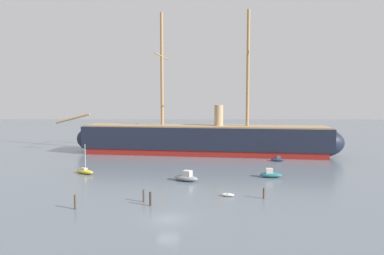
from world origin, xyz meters
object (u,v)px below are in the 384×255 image
Objects in this scene: dinghy_far_right at (288,150)px; mooring_piling_midwater at (144,196)px; seagull_in_flight at (219,76)px; mooring_piling_right_pair at (150,199)px; mooring_piling_left_pair at (264,193)px; mooring_piling_nearest at (75,202)px; motorboat_distant_centre at (200,145)px; tall_ship at (204,139)px; motorboat_mid_right at (271,174)px; sailboat_mid_left at (85,171)px; motorboat_alongside_stern at (278,159)px; motorboat_near_centre at (186,177)px; dinghy_foreground_right at (228,195)px.

mooring_piling_midwater reaches higher than dinghy_far_right.
seagull_in_flight is at bearing -134.73° from dinghy_far_right.
dinghy_far_right is at bearing 45.27° from seagull_in_flight.
mooring_piling_right_pair is 2.13m from mooring_piling_midwater.
mooring_piling_left_pair is 31.11m from seagull_in_flight.
mooring_piling_nearest is (-41.33, -50.41, 0.64)m from dinghy_far_right.
mooring_piling_right_pair is at bearing -97.16° from motorboat_distant_centre.
mooring_piling_left_pair is at bearing -80.53° from motorboat_distant_centre.
tall_ship is 71.28× the size of seagull_in_flight.
sailboat_mid_left is at bearing 175.66° from motorboat_mid_right.
dinghy_far_right is at bearing 55.17° from mooring_piling_midwater.
mooring_piling_right_pair is at bearing -122.87° from dinghy_far_right.
motorboat_near_centre is at bearing -136.61° from motorboat_alongside_stern.
motorboat_distant_centre is at bearing 97.27° from seagull_in_flight.
mooring_piling_midwater is at bearing -143.86° from motorboat_mid_right.
dinghy_foreground_right is 48.56m from dinghy_far_right.
tall_ship reaches higher than mooring_piling_right_pair.
mooring_piling_midwater is at bearing -129.40° from motorboat_alongside_stern.
mooring_piling_left_pair is (-9.04, -30.36, 0.34)m from motorboat_alongside_stern.
sailboat_mid_left is 1.97× the size of dinghy_far_right.
motorboat_near_centre is at bearing 124.34° from dinghy_foreground_right.
mooring_piling_left_pair is (-3.90, -13.71, 0.19)m from motorboat_mid_right.
mooring_piling_right_pair is at bearing -107.37° from motorboat_near_centre.
motorboat_alongside_stern is at bearing 64.02° from dinghy_foreground_right.
motorboat_alongside_stern is at bearing -112.89° from dinghy_far_right.
dinghy_foreground_right is 1.11× the size of mooring_piling_right_pair.
dinghy_foreground_right is at bearing -114.96° from dinghy_far_right.
tall_ship is 13.04× the size of sailboat_mid_left.
motorboat_mid_right is 2.66× the size of mooring_piling_left_pair.
motorboat_near_centre reaches higher than dinghy_far_right.
mooring_piling_midwater is (-12.22, -2.99, 0.65)m from dinghy_foreground_right.
mooring_piling_right_pair reaches higher than dinghy_far_right.
dinghy_foreground_right is 1.20× the size of mooring_piling_midwater.
motorboat_alongside_stern is 1.58× the size of mooring_piling_right_pair.
tall_ship is 19.09× the size of motorboat_distant_centre.
seagull_in_flight is at bearing 130.43° from motorboat_mid_right.
motorboat_alongside_stern is at bearing 73.41° from mooring_piling_left_pair.
mooring_piling_nearest is at bearing -147.65° from motorboat_mid_right.
motorboat_distant_centre is 3.73× the size of seagull_in_flight.
motorboat_near_centre is (-6.55, 9.58, 0.43)m from dinghy_foreground_right.
dinghy_far_right is 65.19m from mooring_piling_nearest.
mooring_piling_midwater is (-17.43, -1.87, 0.11)m from mooring_piling_left_pair.
tall_ship is at bearing 82.71° from motorboat_near_centre.
dinghy_far_right is at bearing 50.65° from mooring_piling_nearest.
motorboat_alongside_stern is 0.76× the size of motorboat_distant_centre.
dinghy_foreground_right is (2.76, -39.20, -3.71)m from tall_ship.
dinghy_foreground_right is 0.72× the size of dinghy_far_right.
sailboat_mid_left is 5.47× the size of seagull_in_flight.
mooring_piling_right_pair reaches higher than motorboat_mid_right.
motorboat_near_centre is 28.62m from motorboat_alongside_stern.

